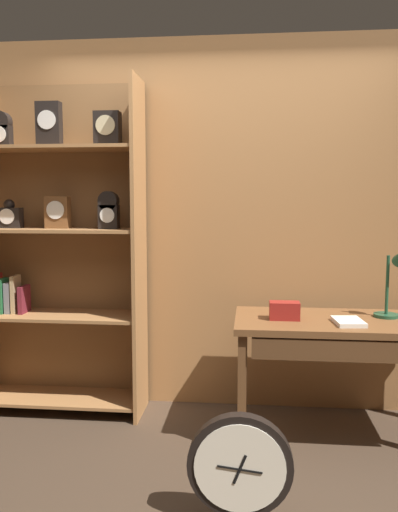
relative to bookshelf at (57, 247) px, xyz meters
name	(u,v)px	position (x,y,z in m)	size (l,w,h in m)	color
back_wood_panel	(225,226)	(1.16, 0.21, 0.14)	(4.80, 0.05, 2.60)	#9E6B3D
bookshelf	(57,247)	(0.00, 0.00, 0.00)	(1.18, 0.39, 2.29)	#9E6B3D
workbench	(347,334)	(1.93, -0.31, -0.49)	(1.36, 0.64, 0.76)	brown
desk_lamp	(395,277)	(2.22, -0.23, -0.14)	(0.21, 0.21, 0.45)	#1E472D
toolbox_small	(284,311)	(1.55, -0.32, -0.35)	(0.18, 0.10, 0.11)	maroon
open_repair_manual	(348,322)	(1.92, -0.40, -0.39)	(0.16, 0.22, 0.03)	silver
round_clock_large	(240,469)	(1.30, -1.21, -0.89)	(0.49, 0.11, 0.53)	black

